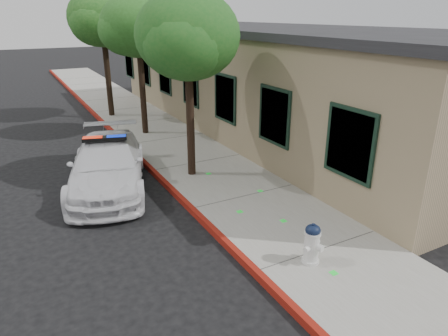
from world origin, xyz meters
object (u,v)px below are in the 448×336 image
Objects in this scene: police_car at (108,164)px; street_tree_mid at (138,29)px; fire_hydrant at (312,243)px; clapboard_building at (275,78)px; street_tree_far at (103,21)px; street_tree_near at (188,40)px.

street_tree_mid reaches higher than police_car.
fire_hydrant is at bearing -90.34° from street_tree_mid.
fire_hydrant is (2.54, -5.89, -0.14)m from police_car.
police_car is (-8.09, -3.37, -1.41)m from clapboard_building.
street_tree_far is (-5.94, 4.92, 2.31)m from clapboard_building.
clapboard_building is 5.99m from street_tree_mid.
clapboard_building reaches higher than police_car.
police_car is 4.16m from street_tree_near.
fire_hydrant is 0.15× the size of street_tree_far.
clapboard_building is 3.66× the size of street_tree_far.
police_car is 9.34m from street_tree_far.
fire_hydrant is 0.16× the size of street_tree_near.
street_tree_near reaches higher than clapboard_building.
street_tree_far reaches higher than clapboard_building.
clapboard_building is at bearing -39.64° from street_tree_far.
police_car is 6.34m from street_tree_mid.
fire_hydrant is at bearing -120.92° from clapboard_building.
street_tree_mid is 3.71m from street_tree_far.
police_car is at bearing -119.45° from street_tree_mid.
street_tree_mid reaches higher than clapboard_building.
clapboard_building is at bearing 34.14° from street_tree_near.
street_tree_near reaches higher than police_car.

